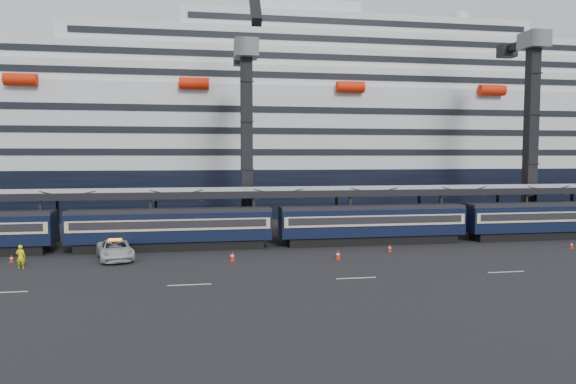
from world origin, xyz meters
name	(u,v)px	position (x,y,z in m)	size (l,w,h in m)	color
ground	(500,261)	(0.00, 0.00, 0.00)	(260.00, 260.00, 0.00)	black
train	(404,222)	(-4.65, 10.00, 2.20)	(133.05, 3.00, 4.05)	black
canopy	(430,189)	(0.00, 14.00, 5.25)	(130.00, 6.25, 5.53)	gray
cruise_ship	(343,136)	(-1.08, 45.99, 12.34)	(214.09, 28.84, 34.00)	black
crane_dark_near	(247,130)	(-20.00, 18.59, 11.93)	(4.50, 17.75, 35.08)	#505358
crane_dark_mid	(534,120)	(15.00, 17.59, 13.36)	(4.50, 18.24, 39.64)	#505358
pickup_truck	(115,250)	(-32.55, 6.07, 0.83)	(2.74, 5.95, 1.65)	#AFB0B6
worker	(21,257)	(-39.31, 3.40, 0.96)	(0.70, 0.46, 1.92)	yellow
traffic_cone_a	(11,258)	(-40.97, 6.20, 0.33)	(0.34, 0.34, 0.67)	red
traffic_cone_b	(232,256)	(-22.59, 3.72, 0.43)	(0.43, 0.43, 0.86)	red
traffic_cone_c	(390,248)	(-7.83, 5.50, 0.37)	(0.38, 0.38, 0.75)	red
traffic_cone_d	(338,254)	(-13.51, 2.90, 0.42)	(0.43, 0.43, 0.85)	red
traffic_cone_e	(571,245)	(10.24, 4.33, 0.34)	(0.34, 0.34, 0.68)	red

